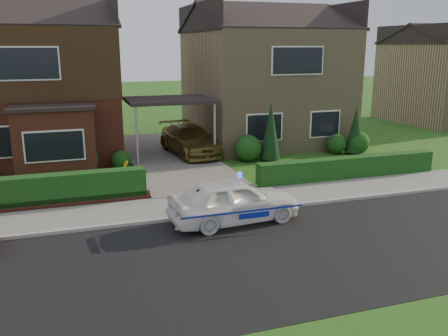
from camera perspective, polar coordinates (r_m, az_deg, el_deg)
name	(u,v)px	position (r m, az deg, el deg)	size (l,w,h in m)	color
ground	(263,255)	(12.04, 4.74, -10.43)	(120.00, 120.00, 0.00)	#144913
road	(263,255)	(12.04, 4.74, -10.43)	(60.00, 6.00, 0.02)	black
kerb	(225,213)	(14.66, 0.09, -5.46)	(60.00, 0.16, 0.12)	#9E9993
sidewalk	(215,203)	(15.61, -1.12, -4.24)	(60.00, 2.00, 0.10)	slate
driveway	(171,157)	(22.05, -6.41, 1.30)	(3.80, 12.00, 0.12)	#666059
house_left	(32,74)	(24.01, -22.05, 10.48)	(7.50, 9.53, 7.25)	brown
house_right	(263,72)	(26.11, 4.73, 11.39)	(7.50, 8.06, 7.25)	#9E8760
carport_link	(169,101)	(21.56, -6.58, 8.00)	(3.80, 3.00, 2.77)	black
dwarf_wall	(27,206)	(16.16, -22.59, -4.25)	(7.70, 0.25, 0.36)	brown
hedge_left	(28,210)	(16.35, -22.49, -4.69)	(7.50, 0.55, 0.90)	#123811
hedge_right	(347,180)	(19.10, 14.60, -1.35)	(7.50, 0.55, 0.80)	#123811
shrub_left_mid	(81,159)	(19.83, -16.80, 1.04)	(1.32, 1.32, 1.32)	#123811
shrub_left_near	(121,160)	(20.26, -12.26, 0.92)	(0.84, 0.84, 0.84)	#123811
shrub_right_near	(248,148)	(21.31, 2.90, 2.40)	(1.20, 1.20, 1.20)	#123811
shrub_right_mid	(336,144)	(23.44, 13.37, 2.84)	(0.96, 0.96, 0.96)	#123811
shrub_right_far	(358,143)	(23.72, 15.82, 2.96)	(1.08, 1.08, 1.08)	#123811
conifer_a	(271,132)	(21.37, 5.63, 4.29)	(0.90, 0.90, 2.60)	black
conifer_b	(355,131)	(23.51, 15.51, 4.27)	(0.90, 0.90, 2.20)	black
neighbour_right	(446,83)	(35.71, 25.13, 9.21)	(6.50, 7.00, 5.20)	#9E8760
police_car	(234,201)	(13.90, 1.19, -3.98)	(3.55, 3.99, 1.48)	white
driveway_car	(190,140)	(22.34, -4.14, 3.42)	(1.85, 4.55, 1.32)	brown
potted_plant_b	(124,171)	(18.64, -12.00, -0.33)	(0.43, 0.35, 0.79)	gray
potted_plant_c	(56,191)	(16.71, -19.54, -2.63)	(0.43, 0.43, 0.77)	gray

